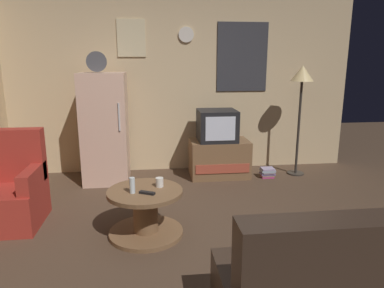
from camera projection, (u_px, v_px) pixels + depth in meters
ground_plane at (203, 246)px, 3.24m from camera, size 12.00×12.00×0.00m
wall_with_art at (180, 83)px, 5.30m from camera, size 5.20×0.12×2.63m
fridge at (105, 128)px, 4.83m from camera, size 0.60×0.62×1.77m
tv_stand at (219, 158)px, 5.15m from camera, size 0.84×0.53×0.53m
crt_tv at (217, 125)px, 5.03m from camera, size 0.54×0.51×0.44m
standing_lamp at (302, 82)px, 4.99m from camera, size 0.32×0.32×1.59m
coffee_table at (146, 212)px, 3.41m from camera, size 0.72×0.72×0.46m
wine_glass at (132, 185)px, 3.27m from camera, size 0.05×0.05×0.15m
mug_ceramic_white at (159, 182)px, 3.44m from camera, size 0.08×0.08×0.09m
remote_control at (147, 193)px, 3.26m from camera, size 0.15×0.11×0.02m
armchair at (7, 192)px, 3.64m from camera, size 0.68×0.68×0.96m
book_stack at (267, 172)px, 5.12m from camera, size 0.20×0.16×0.14m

